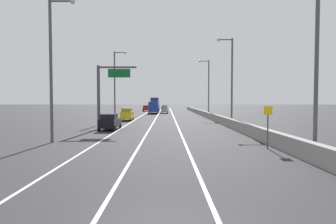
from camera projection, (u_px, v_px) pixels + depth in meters
name	position (u px, v px, depth m)	size (l,w,h in m)	color
ground_plane	(166.00, 114.00, 71.26)	(320.00, 320.00, 0.00)	#2D2D30
lane_stripe_left	(141.00, 116.00, 62.24)	(0.16, 130.00, 0.00)	silver
lane_stripe_center	(157.00, 116.00, 62.26)	(0.16, 130.00, 0.00)	silver
lane_stripe_right	(173.00, 116.00, 62.28)	(0.16, 130.00, 0.00)	silver
jersey_barrier_right	(215.00, 117.00, 47.30)	(0.60, 120.00, 1.10)	gray
overhead_sign_gantry	(105.00, 89.00, 33.33)	(4.68, 0.36, 7.50)	#47474C
speed_advisory_sign	(268.00, 124.00, 19.91)	(0.60, 0.11, 3.00)	#4C4C51
lamp_post_right_near	(313.00, 48.00, 16.76)	(2.14, 0.44, 11.52)	#4C4C51
lamp_post_right_second	(230.00, 76.00, 36.92)	(2.14, 0.44, 11.52)	#4C4C51
lamp_post_right_third	(208.00, 85.00, 57.08)	(2.14, 0.44, 11.52)	#4C4C51
lamp_post_left_near	(54.00, 61.00, 22.66)	(2.14, 0.44, 11.52)	#4C4C51
lamp_post_left_mid	(116.00, 82.00, 46.86)	(2.14, 0.44, 11.52)	#4C4C51
car_yellow_0	(127.00, 114.00, 47.61)	(1.82, 4.21, 2.11)	gold
car_blue_1	(165.00, 108.00, 94.29)	(1.92, 4.53, 1.92)	#1E389E
car_red_2	(146.00, 108.00, 88.23)	(2.01, 4.38, 1.86)	red
car_silver_3	(164.00, 110.00, 74.19)	(1.89, 4.05, 1.98)	#B7B7BC
car_black_4	(110.00, 122.00, 32.62)	(1.92, 4.56, 1.87)	black
box_truck	(154.00, 106.00, 74.39)	(2.59, 9.22, 4.14)	navy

